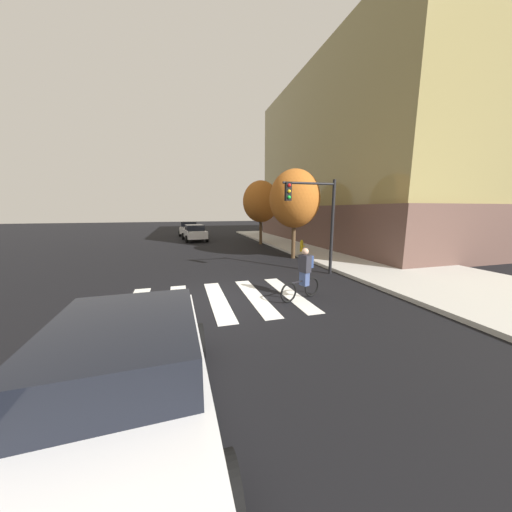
# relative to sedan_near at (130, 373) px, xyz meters

# --- Properties ---
(ground_plane) EXTENTS (120.00, 120.00, 0.00)m
(ground_plane) POSITION_rel_sedan_near_xyz_m (2.13, 4.76, -0.82)
(ground_plane) COLOR black
(sidewalk) EXTENTS (6.50, 50.00, 0.15)m
(sidewalk) POSITION_rel_sedan_near_xyz_m (10.88, 4.76, -0.75)
(sidewalk) COLOR #B2AFA8
(sidewalk) RESTS_ON ground
(crosswalk_stripes) EXTENTS (5.56, 3.94, 0.01)m
(crosswalk_stripes) POSITION_rel_sedan_near_xyz_m (1.78, 4.76, -0.81)
(crosswalk_stripes) COLOR silver
(crosswalk_stripes) RESTS_ON ground
(sedan_near) EXTENTS (2.24, 4.64, 1.59)m
(sedan_near) POSITION_rel_sedan_near_xyz_m (0.00, 0.00, 0.00)
(sedan_near) COLOR silver
(sedan_near) RESTS_ON ground
(sedan_mid) EXTENTS (2.38, 4.52, 1.51)m
(sedan_mid) POSITION_rel_sedan_near_xyz_m (1.97, 22.05, -0.04)
(sedan_mid) COLOR silver
(sedan_mid) RESTS_ON ground
(sedan_far) EXTENTS (2.52, 4.75, 1.59)m
(sedan_far) POSITION_rel_sedan_near_xyz_m (1.73, 27.94, -0.00)
(sedan_far) COLOR silver
(sedan_far) RESTS_ON ground
(cyclist) EXTENTS (1.63, 0.62, 1.69)m
(cyclist) POSITION_rel_sedan_near_xyz_m (4.51, 4.11, 0.02)
(cyclist) COLOR black
(cyclist) RESTS_ON ground
(traffic_light_near) EXTENTS (2.47, 0.28, 4.20)m
(traffic_light_near) POSITION_rel_sedan_near_xyz_m (6.40, 6.89, 2.04)
(traffic_light_near) COLOR black
(traffic_light_near) RESTS_ON ground
(fire_hydrant) EXTENTS (0.33, 0.22, 0.78)m
(fire_hydrant) POSITION_rel_sedan_near_xyz_m (8.43, 12.31, -0.29)
(fire_hydrant) COLOR gold
(fire_hydrant) RESTS_ON sidewalk
(street_tree_near) EXTENTS (2.94, 2.94, 5.23)m
(street_tree_near) POSITION_rel_sedan_near_xyz_m (7.21, 10.95, 2.71)
(street_tree_near) COLOR #4C3823
(street_tree_near) RESTS_ON ground
(street_tree_mid) EXTENTS (2.98, 2.98, 5.29)m
(street_tree_mid) POSITION_rel_sedan_near_xyz_m (7.25, 17.77, 2.75)
(street_tree_mid) COLOR #4C3823
(street_tree_mid) RESTS_ON ground
(corner_building) EXTENTS (17.19, 21.69, 14.15)m
(corner_building) POSITION_rel_sedan_near_xyz_m (19.20, 16.99, 6.20)
(corner_building) COLOR brown
(corner_building) RESTS_ON ground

